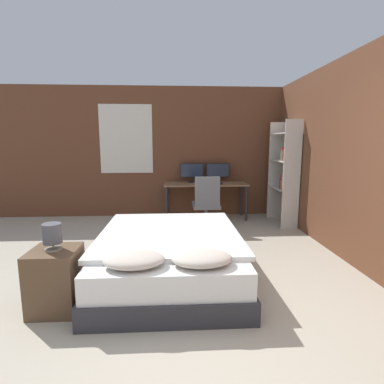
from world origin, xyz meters
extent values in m
plane|color=#B2A893|center=(0.00, 0.00, 0.00)|extent=(20.00, 20.00, 0.00)
cube|color=brown|center=(0.00, 4.32, 1.35)|extent=(12.00, 0.06, 2.70)
cube|color=silver|center=(-1.23, 4.28, 1.63)|extent=(1.08, 0.01, 1.41)
cube|color=#A3B2CC|center=(-1.23, 4.28, 1.63)|extent=(1.00, 0.01, 1.33)
cube|color=brown|center=(2.05, 1.50, 1.35)|extent=(0.06, 12.00, 2.70)
cube|color=#2D2D33|center=(-0.30, 1.25, 0.11)|extent=(1.56, 2.08, 0.22)
cube|color=white|center=(-0.30, 1.25, 0.35)|extent=(1.50, 2.02, 0.25)
cube|color=white|center=(-0.30, 1.37, 0.50)|extent=(1.60, 1.75, 0.05)
ellipsoid|color=beige|center=(-0.60, 0.46, 0.54)|extent=(0.55, 0.38, 0.13)
ellipsoid|color=beige|center=(0.00, 0.46, 0.54)|extent=(0.55, 0.38, 0.13)
cube|color=brown|center=(-1.36, 0.62, 0.29)|extent=(0.43, 0.44, 0.59)
cylinder|color=gray|center=(-1.36, 0.62, 0.59)|extent=(0.15, 0.15, 0.01)
cylinder|color=gray|center=(-1.36, 0.62, 0.63)|extent=(0.02, 0.02, 0.05)
cylinder|color=#4C4C51|center=(-1.36, 0.62, 0.74)|extent=(0.17, 0.17, 0.18)
cube|color=#846042|center=(0.40, 3.95, 0.72)|extent=(1.69, 0.60, 0.03)
cylinder|color=#2D2D33|center=(-0.40, 3.70, 0.35)|extent=(0.05, 0.05, 0.71)
cylinder|color=#2D2D33|center=(1.19, 3.70, 0.35)|extent=(0.05, 0.05, 0.71)
cylinder|color=#2D2D33|center=(-0.40, 4.20, 0.35)|extent=(0.05, 0.05, 0.71)
cylinder|color=#2D2D33|center=(1.19, 4.20, 0.35)|extent=(0.05, 0.05, 0.71)
cylinder|color=black|center=(0.12, 4.15, 0.74)|extent=(0.16, 0.16, 0.01)
cylinder|color=black|center=(0.12, 4.15, 0.79)|extent=(0.03, 0.03, 0.09)
cube|color=black|center=(0.12, 4.15, 0.98)|extent=(0.49, 0.03, 0.29)
cube|color=#232D42|center=(0.12, 4.13, 0.98)|extent=(0.46, 0.00, 0.26)
cylinder|color=black|center=(0.67, 4.15, 0.74)|extent=(0.16, 0.16, 0.01)
cylinder|color=black|center=(0.67, 4.15, 0.79)|extent=(0.03, 0.03, 0.09)
cube|color=black|center=(0.67, 4.15, 0.98)|extent=(0.49, 0.03, 0.29)
cube|color=#232D42|center=(0.67, 4.13, 0.98)|extent=(0.46, 0.00, 0.26)
cube|color=black|center=(0.40, 3.76, 0.74)|extent=(0.38, 0.13, 0.02)
ellipsoid|color=black|center=(0.68, 3.76, 0.75)|extent=(0.07, 0.05, 0.04)
cylinder|color=black|center=(0.34, 3.29, 0.02)|extent=(0.52, 0.52, 0.04)
cylinder|color=gray|center=(0.34, 3.29, 0.21)|extent=(0.05, 0.05, 0.34)
cube|color=slate|center=(0.34, 3.29, 0.42)|extent=(0.49, 0.49, 0.07)
cube|color=slate|center=(0.34, 3.07, 0.71)|extent=(0.44, 0.05, 0.52)
cube|color=beige|center=(1.85, 3.11, 0.98)|extent=(0.31, 0.02, 1.96)
cube|color=beige|center=(1.85, 3.94, 0.98)|extent=(0.31, 0.02, 1.96)
cube|color=beige|center=(1.85, 3.53, 0.69)|extent=(0.31, 0.81, 0.02)
cube|color=beige|center=(1.85, 3.53, 1.22)|extent=(0.31, 0.81, 0.02)
cube|color=beige|center=(1.85, 3.53, 1.73)|extent=(0.31, 0.81, 0.02)
cube|color=#28282D|center=(1.85, 3.14, 0.81)|extent=(0.26, 0.03, 0.22)
cube|color=orange|center=(1.85, 3.19, 0.82)|extent=(0.26, 0.03, 0.24)
cube|color=teal|center=(1.85, 3.23, 0.82)|extent=(0.26, 0.03, 0.25)
cube|color=orange|center=(1.85, 3.27, 0.78)|extent=(0.26, 0.03, 0.17)
cube|color=#B2332D|center=(1.85, 3.31, 0.83)|extent=(0.26, 0.03, 0.27)
cube|color=#2D4784|center=(1.85, 3.35, 0.80)|extent=(0.26, 0.03, 0.21)
cube|color=teal|center=(1.85, 3.15, 1.33)|extent=(0.26, 0.04, 0.20)
cube|color=#7A387F|center=(1.85, 3.19, 1.35)|extent=(0.26, 0.02, 0.26)
cube|color=#B2332D|center=(1.85, 3.23, 1.33)|extent=(0.26, 0.03, 0.21)
cube|color=#28282D|center=(1.85, 3.26, 1.33)|extent=(0.26, 0.02, 0.21)
cube|color=orange|center=(1.85, 3.29, 1.32)|extent=(0.26, 0.02, 0.19)
cube|color=#B2332D|center=(1.85, 3.32, 1.35)|extent=(0.26, 0.03, 0.25)
cube|color=#337042|center=(1.85, 3.37, 1.31)|extent=(0.26, 0.04, 0.17)
camera|label=1|loc=(-0.23, -2.08, 1.56)|focal=28.00mm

